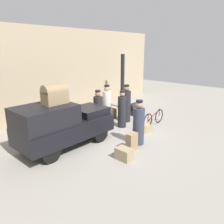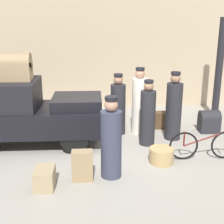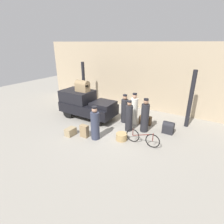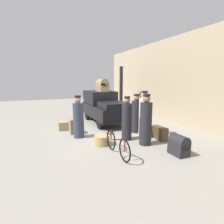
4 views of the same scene
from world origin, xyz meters
TOP-DOWN VIEW (x-y plane):
  - ground_plane at (0.00, 0.00)m, footprint 30.00×30.00m
  - station_building_facade at (0.00, 4.08)m, footprint 16.00×0.15m
  - canopy_pillar_right at (3.72, 2.56)m, footprint 0.22×0.22m
  - truck at (-1.99, 0.66)m, footprint 3.53×1.56m
  - bicycle at (2.29, -0.54)m, footprint 1.65×0.04m
  - wicker_basket at (1.26, -0.67)m, footprint 0.55×0.55m
  - porter_with_bicycle at (0.10, -1.22)m, footprint 0.42×0.42m
  - porter_carrying_trunk at (1.87, 0.77)m, footprint 0.42×0.42m
  - porter_lifting_near_truck at (1.12, 0.42)m, footprint 0.39×0.39m
  - porter_standing_middle at (1.02, 1.26)m, footprint 0.41×0.41m
  - conductor_in_dark_uniform at (0.43, 1.26)m, footprint 0.41×0.41m
  - trunk_umber_medium at (3.03, 1.22)m, footprint 0.56×0.41m
  - suitcase_small_leather at (1.62, 1.61)m, footprint 0.68×0.28m
  - trunk_large_brown at (-0.48, -1.36)m, footprint 0.42×0.24m
  - suitcase_black_upright at (-1.20, -1.60)m, footprint 0.37×0.54m
  - trunk_on_truck_roof at (-2.16, 0.66)m, footprint 0.82×0.48m

SIDE VIEW (x-z plane):
  - ground_plane at x=0.00m, z-range 0.00..0.00m
  - wicker_basket at x=1.26m, z-range 0.00..0.34m
  - suitcase_black_upright at x=-1.20m, z-range 0.00..0.39m
  - suitcase_small_leather at x=1.62m, z-range 0.00..0.49m
  - trunk_large_brown at x=-0.48m, z-range 0.00..0.63m
  - trunk_umber_medium at x=3.03m, z-range 0.00..0.64m
  - bicycle at x=2.29m, z-range -0.01..0.70m
  - porter_with_bicycle at x=0.10m, z-range -0.08..1.61m
  - porter_lifting_near_truck at x=1.12m, z-range -0.07..1.61m
  - conductor_in_dark_uniform at x=0.43m, z-range -0.08..1.62m
  - porter_carrying_trunk at x=1.87m, z-range -0.08..1.74m
  - porter_standing_middle at x=1.02m, z-range -0.08..1.78m
  - truck at x=-1.99m, z-range 0.06..1.73m
  - canopy_pillar_right at x=3.72m, z-range 0.00..3.17m
  - trunk_on_truck_roof at x=-2.16m, z-range 1.66..2.34m
  - station_building_facade at x=0.00m, z-range 0.00..4.50m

